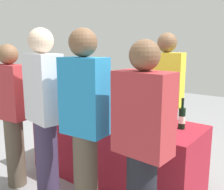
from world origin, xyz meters
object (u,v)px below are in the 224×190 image
object	(u,v)px
wine_glass_3	(110,112)
server_pouring	(165,99)
wine_bottle_0	(78,98)
wine_bottle_1	(118,106)
guest_3	(143,144)
wine_glass_2	(84,106)
wine_glass_0	(67,101)
guest_0	(12,111)
wine_glass_4	(116,114)
wine_bottle_2	(129,106)
guest_1	(45,112)
guest_2	(85,123)
wine_glass_5	(131,116)
wine_glass_1	(70,102)
wine_bottle_4	(182,118)
wine_bottle_3	(174,114)
ice_bucket	(72,102)

from	to	relation	value
wine_glass_3	server_pouring	bearing A→B (deg)	66.57
wine_bottle_0	server_pouring	xyz separation A→B (m)	(1.03, 0.46, 0.04)
wine_bottle_0	wine_bottle_1	xyz separation A→B (m)	(0.68, -0.03, -0.00)
guest_3	wine_glass_2	bearing A→B (deg)	155.89
wine_glass_0	guest_0	world-z (taller)	guest_0
guest_3	wine_glass_3	bearing A→B (deg)	144.70
guest_0	wine_glass_4	bearing A→B (deg)	21.57
wine_bottle_2	guest_1	xyz separation A→B (m)	(-0.39, -0.87, 0.04)
guest_2	wine_bottle_0	bearing A→B (deg)	132.48
wine_bottle_1	server_pouring	bearing A→B (deg)	54.47
wine_bottle_1	guest_1	xyz separation A→B (m)	(-0.26, -0.83, 0.06)
wine_glass_5	guest_2	size ratio (longest dim) A/B	0.08
wine_glass_1	wine_glass_2	bearing A→B (deg)	-7.97
wine_glass_4	guest_2	size ratio (longest dim) A/B	0.08
wine_bottle_4	wine_glass_0	size ratio (longest dim) A/B	2.15
wine_glass_0	wine_glass_2	xyz separation A→B (m)	(0.38, -0.08, 0.00)
wine_bottle_3	wine_glass_3	distance (m)	0.67
wine_glass_3	wine_glass_5	size ratio (longest dim) A/B	0.90
wine_bottle_2	wine_bottle_4	bearing A→B (deg)	-5.22
server_pouring	wine_bottle_2	bearing A→B (deg)	57.07
ice_bucket	guest_1	distance (m)	0.79
wine_bottle_4	guest_0	xyz separation A→B (m)	(-1.59, -0.81, -0.02)
wine_bottle_0	server_pouring	size ratio (longest dim) A/B	0.18
wine_bottle_1	wine_glass_0	distance (m)	0.71
guest_1	guest_3	size ratio (longest dim) A/B	1.07
wine_glass_3	guest_0	world-z (taller)	guest_0
wine_glass_4	wine_glass_1	bearing A→B (deg)	173.25
wine_glass_3	guest_1	bearing A→B (deg)	-115.93
wine_bottle_3	wine_bottle_2	bearing A→B (deg)	178.79
wine_glass_2	guest_3	size ratio (longest dim) A/B	0.09
wine_bottle_1	wine_glass_1	distance (m)	0.62
wine_bottle_0	wine_glass_4	distance (m)	0.92
wine_bottle_1	wine_glass_0	world-z (taller)	wine_bottle_1
wine_bottle_3	wine_bottle_4	size ratio (longest dim) A/B	1.07
wine_bottle_3	guest_0	distance (m)	1.72
wine_glass_0	wine_glass_4	distance (m)	0.89
wine_bottle_1	guest_2	xyz separation A→B (m)	(0.27, -0.84, 0.05)
wine_bottle_0	wine_glass_5	world-z (taller)	wine_bottle_0
guest_2	guest_3	world-z (taller)	guest_2
wine_bottle_4	wine_glass_4	bearing A→B (deg)	-156.51
wine_bottle_4	wine_glass_4	size ratio (longest dim) A/B	2.13
wine_glass_1	guest_2	distance (m)	1.07
server_pouring	guest_0	world-z (taller)	server_pouring
wine_glass_0	wine_glass_4	world-z (taller)	wine_glass_4
wine_bottle_1	guest_0	world-z (taller)	guest_0
wine_bottle_3	guest_3	distance (m)	0.83
wine_bottle_0	guest_2	world-z (taller)	guest_2
wine_glass_2	wine_glass_5	distance (m)	0.65
wine_bottle_2	wine_bottle_3	bearing A→B (deg)	-1.21
wine_glass_0	guest_0	xyz separation A→B (m)	(-0.12, -0.69, -0.01)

